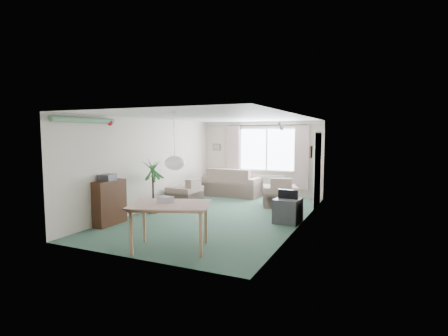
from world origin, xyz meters
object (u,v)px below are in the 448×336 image
at_px(armchair_corner, 280,191).
at_px(pet_bed, 288,217).
at_px(armchair_left, 185,191).
at_px(coffee_table, 236,189).
at_px(bookshelf, 110,203).
at_px(tv_cube, 288,211).
at_px(houseplant, 153,186).
at_px(dining_table, 171,227).
at_px(sofa, 233,182).

xyz_separation_m(armchair_corner, pet_bed, (0.60, -1.47, -0.34)).
relative_size(armchair_left, coffee_table, 0.80).
height_order(bookshelf, tv_cube, bookshelf).
bearing_deg(bookshelf, houseplant, 82.24).
relative_size(armchair_corner, coffee_table, 0.89).
bearing_deg(armchair_corner, pet_bed, 92.39).
height_order(coffee_table, dining_table, dining_table).
height_order(armchair_corner, houseplant, houseplant).
xyz_separation_m(sofa, bookshelf, (-1.05, -4.50, 0.04)).
bearing_deg(armchair_left, coffee_table, 159.33).
relative_size(houseplant, dining_table, 1.10).
bearing_deg(houseplant, sofa, 74.80).
relative_size(coffee_table, houseplant, 0.75).
bearing_deg(pet_bed, dining_table, -115.26).
bearing_deg(sofa, houseplant, 75.78).
bearing_deg(coffee_table, dining_table, -79.90).
height_order(armchair_corner, dining_table, armchair_corner).
relative_size(dining_table, tv_cube, 2.08).
relative_size(tv_cube, pet_bed, 0.93).
xyz_separation_m(coffee_table, pet_bed, (2.31, -2.47, -0.17)).
bearing_deg(houseplant, pet_bed, 11.84).
bearing_deg(houseplant, armchair_corner, 38.72).
height_order(armchair_left, bookshelf, bookshelf).
bearing_deg(armchair_left, pet_bed, 82.63).
relative_size(sofa, houseplant, 1.30).
bearing_deg(tv_cube, armchair_left, 169.07).
bearing_deg(dining_table, coffee_table, 100.10).
xyz_separation_m(armchair_left, pet_bed, (3.15, -0.61, -0.31)).
relative_size(coffee_table, pet_bed, 1.60).
bearing_deg(houseplant, armchair_left, 83.42).
bearing_deg(dining_table, sofa, 101.43).
relative_size(bookshelf, houseplant, 0.71).
xyz_separation_m(sofa, dining_table, (1.08, -5.35, -0.06)).
relative_size(armchair_corner, bookshelf, 0.93).
bearing_deg(tv_cube, houseplant, -168.41).
distance_m(armchair_corner, bookshelf, 4.54).
distance_m(houseplant, dining_table, 2.94).
relative_size(bookshelf, tv_cube, 1.64).
bearing_deg(pet_bed, armchair_corner, 112.27).
height_order(armchair_corner, bookshelf, bookshelf).
bearing_deg(sofa, pet_bed, 135.67).
distance_m(armchair_corner, houseplant, 3.47).
bearing_deg(coffee_table, houseplant, -107.34).
relative_size(houseplant, pet_bed, 2.14).
xyz_separation_m(coffee_table, bookshelf, (-1.18, -4.50, 0.26)).
xyz_separation_m(bookshelf, tv_cube, (3.54, 1.80, -0.22)).
relative_size(dining_table, pet_bed, 1.94).
relative_size(armchair_corner, dining_table, 0.73).
distance_m(sofa, pet_bed, 3.49).
xyz_separation_m(armchair_corner, bookshelf, (-2.89, -3.50, 0.08)).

